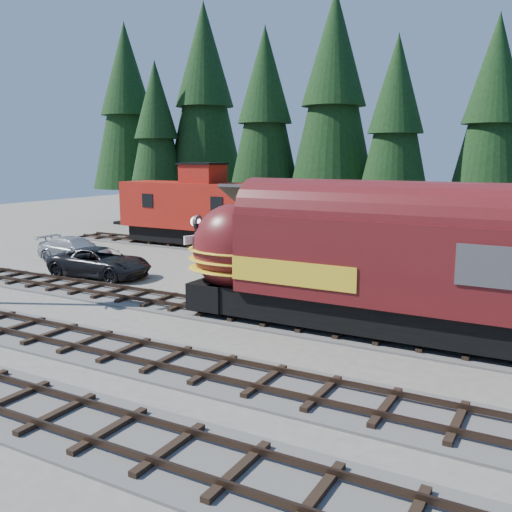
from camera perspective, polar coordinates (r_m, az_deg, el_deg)
The scene contains 7 objects.
ground at distance 19.27m, azimuth 0.58°, elevation -10.09°, with size 120.00×120.00×0.00m, color #6B665B.
track_spur at distance 39.24m, azimuth 0.40°, elevation 0.41°, with size 32.00×3.20×0.33m.
depot at distance 28.01m, azimuth 10.98°, elevation 2.34°, with size 12.80×7.00×5.30m.
locomotive at distance 21.30m, azimuth 10.99°, elevation -1.20°, with size 16.02×3.18×4.36m.
caboose at distance 41.91m, azimuth -6.44°, elevation 4.72°, with size 10.88×3.16×5.66m.
pickup_truck_a at distance 32.57m, azimuth -15.29°, elevation -0.61°, with size 2.68×5.82×1.62m, color black.
pickup_truck_b at distance 37.43m, azimuth -17.62°, elevation 0.59°, with size 2.19×5.39×1.57m, color #A3A6AB.
Camera 1 is at (8.68, -15.87, 6.64)m, focal length 40.00 mm.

